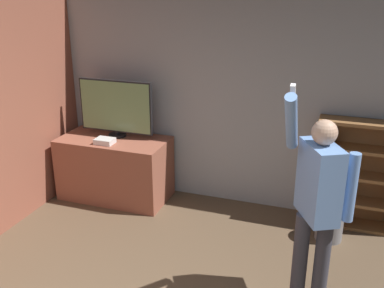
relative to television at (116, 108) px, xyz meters
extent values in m
cube|color=#9EA3A8|center=(1.38, 0.31, 0.19)|extent=(6.29, 0.06, 2.70)
cube|color=#93513D|center=(0.00, -0.11, -0.77)|extent=(1.36, 0.69, 0.79)
cylinder|color=black|center=(0.00, 0.00, -0.36)|extent=(0.22, 0.22, 0.03)
cylinder|color=black|center=(0.00, 0.00, -0.32)|extent=(0.06, 0.06, 0.05)
cube|color=black|center=(0.00, 0.00, 0.02)|extent=(0.97, 0.04, 0.66)
cube|color=#6B9360|center=(0.00, -0.02, 0.02)|extent=(0.93, 0.01, 0.62)
cube|color=white|center=(-0.01, -0.29, -0.34)|extent=(0.22, 0.17, 0.06)
cube|color=brown|center=(2.45, 0.12, -0.54)|extent=(0.04, 0.28, 1.25)
cube|color=brown|center=(2.88, 0.26, -0.54)|extent=(0.88, 0.01, 1.25)
cube|color=brown|center=(2.88, 0.12, -1.15)|extent=(0.81, 0.28, 0.04)
cube|color=brown|center=(2.88, 0.12, -0.85)|extent=(0.81, 0.28, 0.04)
cube|color=brown|center=(2.88, 0.12, -0.54)|extent=(0.81, 0.28, 0.04)
cube|color=brown|center=(2.88, 0.12, -0.22)|extent=(0.81, 0.28, 0.04)
cube|color=brown|center=(2.88, 0.12, 0.07)|extent=(0.81, 0.28, 0.04)
cube|color=#7A3889|center=(2.49, 0.11, -1.04)|extent=(0.04, 0.26, 0.21)
cube|color=#5B8E99|center=(2.53, 0.10, -1.02)|extent=(0.02, 0.24, 0.25)
cube|color=beige|center=(2.57, 0.10, -1.05)|extent=(0.04, 0.24, 0.19)
cube|color=#338447|center=(2.49, 0.09, -0.76)|extent=(0.04, 0.21, 0.15)
cube|color=#232328|center=(2.53, 0.09, -0.71)|extent=(0.02, 0.22, 0.24)
cube|color=#7A3889|center=(2.58, 0.09, -0.74)|extent=(0.04, 0.20, 0.19)
cube|color=beige|center=(2.62, 0.10, -0.76)|extent=(0.02, 0.23, 0.16)
cube|color=#2D569E|center=(2.66, 0.09, -0.73)|extent=(0.04, 0.21, 0.20)
cube|color=red|center=(2.72, 0.08, -0.74)|extent=(0.04, 0.20, 0.19)
cube|color=gold|center=(2.49, 0.10, -0.43)|extent=(0.03, 0.24, 0.18)
cube|color=orange|center=(2.53, 0.09, -0.41)|extent=(0.04, 0.21, 0.23)
cube|color=red|center=(2.56, 0.08, -0.44)|extent=(0.02, 0.20, 0.16)
cube|color=#232328|center=(2.60, 0.10, -0.40)|extent=(0.03, 0.22, 0.25)
cube|color=#5B8E99|center=(2.64, 0.08, -0.41)|extent=(0.02, 0.20, 0.22)
cube|color=red|center=(2.68, 0.11, -0.42)|extent=(0.04, 0.25, 0.19)
cube|color=#2D569E|center=(2.48, 0.09, -0.13)|extent=(0.02, 0.21, 0.16)
cube|color=#232328|center=(2.52, 0.11, -0.10)|extent=(0.03, 0.26, 0.21)
cube|color=#7A3889|center=(2.55, 0.10, -0.11)|extent=(0.03, 0.23, 0.18)
cube|color=orange|center=(2.60, 0.08, -0.12)|extent=(0.03, 0.20, 0.17)
cylinder|color=#383842|center=(2.47, -1.36, -0.75)|extent=(0.13, 0.13, 0.84)
cylinder|color=#383842|center=(2.65, -1.36, -0.75)|extent=(0.13, 0.13, 0.84)
cube|color=#6B93D1|center=(2.56, -1.36, -0.01)|extent=(0.40, 0.49, 0.63)
sphere|color=tan|center=(2.56, -1.36, 0.40)|extent=(0.20, 0.20, 0.20)
cylinder|color=#6B93D1|center=(2.80, -1.36, -0.03)|extent=(0.09, 0.09, 0.58)
cylinder|color=#6B93D1|center=(2.31, -1.47, 0.49)|extent=(0.09, 0.41, 0.53)
cube|color=white|center=(2.31, -1.53, 0.74)|extent=(0.04, 0.09, 0.14)
cylinder|color=gray|center=(2.67, -0.26, -0.97)|extent=(0.29, 0.29, 0.39)
camera|label=1|loc=(2.67, -4.76, 1.51)|focal=42.00mm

